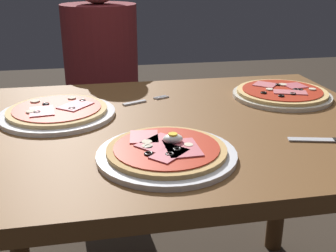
{
  "coord_description": "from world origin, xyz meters",
  "views": [
    {
      "loc": [
        -0.21,
        -1.01,
        1.12
      ],
      "look_at": [
        -0.04,
        -0.11,
        0.77
      ],
      "focal_mm": 44.45,
      "sensor_mm": 36.0,
      "label": 1
    }
  ],
  "objects_px": {
    "dining_table": "(173,161)",
    "pizza_foreground": "(167,152)",
    "pizza_across_right": "(58,112)",
    "diner_person": "(103,100)",
    "fork": "(143,101)",
    "knife": "(336,140)",
    "pizza_across_left": "(282,93)"
  },
  "relations": [
    {
      "from": "dining_table",
      "to": "diner_person",
      "type": "height_order",
      "value": "diner_person"
    },
    {
      "from": "pizza_foreground",
      "to": "fork",
      "type": "height_order",
      "value": "pizza_foreground"
    },
    {
      "from": "dining_table",
      "to": "pizza_across_right",
      "type": "relative_size",
      "value": 3.66
    },
    {
      "from": "knife",
      "to": "fork",
      "type": "bearing_deg",
      "value": 136.29
    },
    {
      "from": "fork",
      "to": "diner_person",
      "type": "height_order",
      "value": "diner_person"
    },
    {
      "from": "diner_person",
      "to": "knife",
      "type": "bearing_deg",
      "value": 116.58
    },
    {
      "from": "dining_table",
      "to": "pizza_across_right",
      "type": "distance_m",
      "value": 0.34
    },
    {
      "from": "fork",
      "to": "pizza_across_right",
      "type": "bearing_deg",
      "value": -161.06
    },
    {
      "from": "pizza_across_left",
      "to": "dining_table",
      "type": "bearing_deg",
      "value": -157.88
    },
    {
      "from": "dining_table",
      "to": "pizza_foreground",
      "type": "xyz_separation_m",
      "value": [
        -0.06,
        -0.21,
        0.13
      ]
    },
    {
      "from": "diner_person",
      "to": "dining_table",
      "type": "bearing_deg",
      "value": 101.04
    },
    {
      "from": "knife",
      "to": "diner_person",
      "type": "distance_m",
      "value": 1.15
    },
    {
      "from": "knife",
      "to": "dining_table",
      "type": "bearing_deg",
      "value": 149.84
    },
    {
      "from": "pizza_across_right",
      "to": "diner_person",
      "type": "xyz_separation_m",
      "value": [
        0.15,
        0.71,
        -0.19
      ]
    },
    {
      "from": "pizza_across_left",
      "to": "fork",
      "type": "bearing_deg",
      "value": 175.78
    },
    {
      "from": "dining_table",
      "to": "pizza_foreground",
      "type": "distance_m",
      "value": 0.26
    },
    {
      "from": "pizza_foreground",
      "to": "fork",
      "type": "distance_m",
      "value": 0.4
    },
    {
      "from": "pizza_across_right",
      "to": "diner_person",
      "type": "relative_size",
      "value": 0.27
    },
    {
      "from": "pizza_foreground",
      "to": "fork",
      "type": "relative_size",
      "value": 2.0
    },
    {
      "from": "pizza_across_right",
      "to": "knife",
      "type": "relative_size",
      "value": 1.62
    },
    {
      "from": "dining_table",
      "to": "pizza_foreground",
      "type": "bearing_deg",
      "value": -105.27
    },
    {
      "from": "pizza_foreground",
      "to": "pizza_across_right",
      "type": "relative_size",
      "value": 0.96
    },
    {
      "from": "dining_table",
      "to": "pizza_across_left",
      "type": "bearing_deg",
      "value": 22.12
    },
    {
      "from": "dining_table",
      "to": "pizza_across_left",
      "type": "xyz_separation_m",
      "value": [
        0.38,
        0.15,
        0.13
      ]
    },
    {
      "from": "diner_person",
      "to": "fork",
      "type": "bearing_deg",
      "value": 99.14
    },
    {
      "from": "fork",
      "to": "pizza_across_left",
      "type": "bearing_deg",
      "value": -4.22
    },
    {
      "from": "dining_table",
      "to": "pizza_across_left",
      "type": "distance_m",
      "value": 0.43
    },
    {
      "from": "dining_table",
      "to": "fork",
      "type": "relative_size",
      "value": 7.64
    },
    {
      "from": "pizza_across_left",
      "to": "knife",
      "type": "distance_m",
      "value": 0.36
    },
    {
      "from": "pizza_across_right",
      "to": "fork",
      "type": "bearing_deg",
      "value": 18.94
    },
    {
      "from": "dining_table",
      "to": "pizza_across_right",
      "type": "height_order",
      "value": "pizza_across_right"
    },
    {
      "from": "dining_table",
      "to": "fork",
      "type": "height_order",
      "value": "fork"
    }
  ]
}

